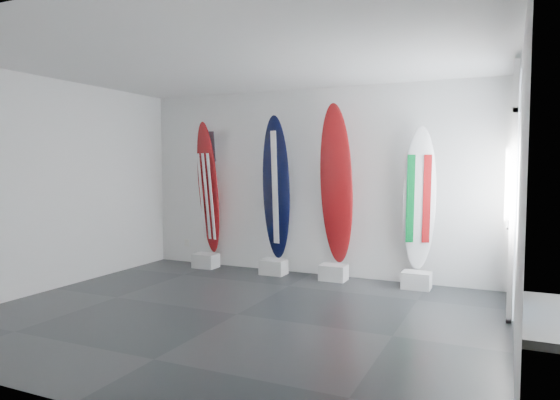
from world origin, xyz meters
The scene contains 16 objects.
floor centered at (0.00, 0.00, 0.00)m, with size 6.00×6.00×0.00m, color black.
ceiling centered at (0.00, 0.00, 3.00)m, with size 6.00×6.00×0.00m, color white.
wall_back centered at (0.00, 2.50, 1.50)m, with size 6.00×6.00×0.00m, color silver.
wall_front centered at (0.00, -2.50, 1.50)m, with size 6.00×6.00×0.00m, color silver.
wall_left centered at (-3.00, 0.00, 1.50)m, with size 5.00×5.00×0.00m, color silver.
wall_right centered at (3.00, 0.00, 1.50)m, with size 5.00×5.00×0.00m, color silver.
display_block_usa centered at (-1.85, 2.18, 0.12)m, with size 0.40×0.30×0.24m, color silver.
surfboard_usa centered at (-1.85, 2.28, 1.38)m, with size 0.52×0.08×2.28m, color maroon.
display_block_navy centered at (-0.55, 2.18, 0.12)m, with size 0.40×0.30×0.24m, color silver.
surfboard_navy centered at (-0.55, 2.28, 1.41)m, with size 0.53×0.08×2.34m, color black.
display_block_swiss centered at (0.48, 2.18, 0.12)m, with size 0.40×0.30×0.24m, color silver.
surfboard_swiss centered at (0.48, 2.28, 1.48)m, with size 0.56×0.08×2.48m, color maroon.
display_block_italy centered at (1.73, 2.18, 0.12)m, with size 0.40×0.30×0.24m, color silver.
surfboard_italy centered at (1.73, 2.28, 1.28)m, with size 0.47×0.08×2.10m, color white.
wall_outlet centered at (-2.45, 2.48, 0.35)m, with size 0.09×0.02×0.13m, color silver.
glass_door centered at (2.97, 1.55, 1.43)m, with size 0.12×1.16×2.85m, color white, non-canonical shape.
Camera 1 is at (2.93, -5.18, 1.78)m, focal length 32.52 mm.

